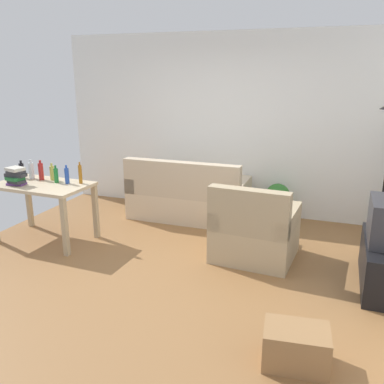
# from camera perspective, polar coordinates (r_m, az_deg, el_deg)

# --- Properties ---
(ground_plane) EXTENTS (5.20, 4.40, 0.02)m
(ground_plane) POSITION_cam_1_polar(r_m,az_deg,el_deg) (4.78, -3.22, -10.25)
(ground_plane) COLOR olive
(wall_rear) EXTENTS (5.20, 0.10, 2.70)m
(wall_rear) POSITION_cam_1_polar(r_m,az_deg,el_deg) (6.41, 4.39, 9.25)
(wall_rear) COLOR white
(wall_rear) RESTS_ON ground_plane
(couch) EXTENTS (1.72, 0.84, 0.92)m
(couch) POSITION_cam_1_polar(r_m,az_deg,el_deg) (6.16, -0.61, -0.90)
(couch) COLOR beige
(couch) RESTS_ON ground_plane
(desk) EXTENTS (1.23, 0.75, 0.76)m
(desk) POSITION_cam_1_polar(r_m,az_deg,el_deg) (5.60, -19.86, 0.01)
(desk) COLOR #C6B28E
(desk) RESTS_ON ground_plane
(potted_plant) EXTENTS (0.36, 0.36, 0.57)m
(potted_plant) POSITION_cam_1_polar(r_m,az_deg,el_deg) (6.15, 11.69, -1.07)
(potted_plant) COLOR brown
(potted_plant) RESTS_ON ground_plane
(armchair) EXTENTS (0.96, 0.90, 0.92)m
(armchair) POSITION_cam_1_polar(r_m,az_deg,el_deg) (4.89, 8.57, -5.57)
(armchair) COLOR tan
(armchair) RESTS_ON ground_plane
(storage_box) EXTENTS (0.52, 0.39, 0.30)m
(storage_box) POSITION_cam_1_polar(r_m,az_deg,el_deg) (3.38, 14.13, -19.99)
(storage_box) COLOR olive
(storage_box) RESTS_ON ground_plane
(bottle_dark) EXTENTS (0.06, 0.06, 0.24)m
(bottle_dark) POSITION_cam_1_polar(r_m,az_deg,el_deg) (5.95, -22.44, 2.77)
(bottle_dark) COLOR black
(bottle_dark) RESTS_ON desk
(bottle_clear) EXTENTS (0.07, 0.07, 0.26)m
(bottle_clear) POSITION_cam_1_polar(r_m,az_deg,el_deg) (5.87, -21.29, 2.81)
(bottle_clear) COLOR silver
(bottle_clear) RESTS_ON desk
(bottle_red) EXTENTS (0.06, 0.06, 0.26)m
(bottle_red) POSITION_cam_1_polar(r_m,az_deg,el_deg) (5.75, -20.12, 2.71)
(bottle_red) COLOR #AD2323
(bottle_red) RESTS_ON desk
(bottle_squat) EXTENTS (0.06, 0.06, 0.23)m
(bottle_squat) POSITION_cam_1_polar(r_m,az_deg,el_deg) (5.70, -18.73, 2.53)
(bottle_squat) COLOR #BCB24C
(bottle_squat) RESTS_ON desk
(bottle_green) EXTENTS (0.05, 0.05, 0.23)m
(bottle_green) POSITION_cam_1_polar(r_m,az_deg,el_deg) (5.54, -18.24, 2.22)
(bottle_green) COLOR #1E722D
(bottle_green) RESTS_ON desk
(bottle_blue) EXTENTS (0.05, 0.05, 0.24)m
(bottle_blue) POSITION_cam_1_polar(r_m,az_deg,el_deg) (5.45, -16.88, 2.19)
(bottle_blue) COLOR #2347A3
(bottle_blue) RESTS_ON desk
(bottle_amber) EXTENTS (0.05, 0.05, 0.28)m
(bottle_amber) POSITION_cam_1_polar(r_m,az_deg,el_deg) (5.41, -15.16, 2.42)
(bottle_amber) COLOR #9E6019
(bottle_amber) RESTS_ON desk
(book_stack) EXTENTS (0.26, 0.21, 0.22)m
(book_stack) POSITION_cam_1_polar(r_m,az_deg,el_deg) (5.60, -23.15, 2.03)
(book_stack) COLOR #593372
(book_stack) RESTS_ON desk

